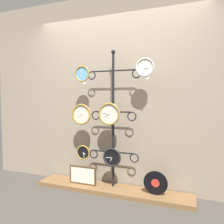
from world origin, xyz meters
name	(u,v)px	position (x,y,z in m)	size (l,w,h in m)	color
ground_plane	(102,203)	(0.00, 0.00, 0.00)	(12.00, 12.00, 0.00)	#47423D
shop_wall	(117,91)	(0.00, 0.57, 1.40)	(4.40, 0.04, 2.80)	gray
low_shelf	(112,190)	(0.00, 0.35, 0.03)	(2.20, 0.36, 0.06)	brown
display_stand	(113,150)	(0.00, 0.41, 0.57)	(0.77, 0.44, 1.96)	black
clock_top_left	(82,74)	(-0.42, 0.31, 1.64)	(0.22, 0.04, 0.22)	#60A8DB
clock_top_right	(145,67)	(0.46, 0.32, 1.69)	(0.24, 0.04, 0.24)	silver
clock_middle_left	(82,114)	(-0.44, 0.30, 1.08)	(0.30, 0.04, 0.30)	silver
clock_middle_center	(109,114)	(-0.02, 0.30, 1.09)	(0.31, 0.04, 0.31)	silver
clock_bottom_left	(83,152)	(-0.42, 0.30, 0.53)	(0.21, 0.04, 0.21)	black
clock_bottom_center	(112,157)	(0.02, 0.30, 0.50)	(0.26, 0.04, 0.26)	black
vinyl_record	(155,183)	(0.61, 0.33, 0.22)	(0.31, 0.01, 0.31)	black
picture_frame	(83,175)	(-0.44, 0.32, 0.19)	(0.42, 0.02, 0.26)	#4C381E
price_tag_upper	(84,83)	(-0.39, 0.30, 1.52)	(0.04, 0.00, 0.03)	white
price_tag_mid	(147,78)	(0.49, 0.32, 1.56)	(0.04, 0.00, 0.03)	white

